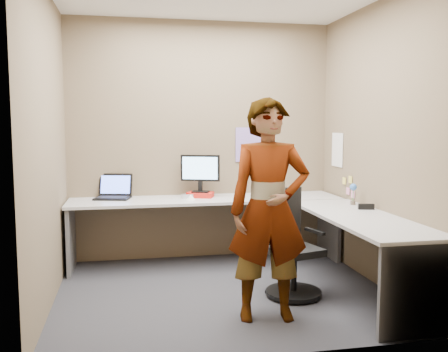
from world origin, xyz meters
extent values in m
plane|color=#28282D|center=(0.00, 0.00, 0.00)|extent=(3.00, 3.00, 0.00)
plane|color=brown|center=(0.00, 1.30, 1.35)|extent=(3.00, 0.00, 3.00)
plane|color=brown|center=(1.50, 0.00, 1.35)|extent=(0.00, 2.70, 2.70)
plane|color=brown|center=(-1.50, 0.00, 1.35)|extent=(0.00, 2.70, 2.70)
cube|color=#A3A3A3|center=(0.00, 0.98, 0.71)|extent=(2.96, 0.65, 0.03)
cube|color=#A3A3A3|center=(1.18, -0.32, 0.71)|extent=(0.65, 1.91, 0.03)
cube|color=#59595B|center=(-1.44, 0.98, 0.35)|extent=(0.04, 0.60, 0.70)
cube|color=#59595B|center=(1.44, 0.98, 0.35)|extent=(0.04, 0.60, 0.70)
cube|color=#59595B|center=(1.18, -1.24, 0.35)|extent=(0.60, 0.04, 0.70)
cube|color=red|center=(-0.05, 1.07, 0.76)|extent=(0.33, 0.28, 0.05)
cube|color=black|center=(-0.05, 1.07, 0.79)|extent=(0.22, 0.18, 0.01)
cube|color=black|center=(-0.05, 1.08, 0.85)|extent=(0.06, 0.05, 0.11)
cube|color=black|center=(-0.05, 1.08, 1.05)|extent=(0.42, 0.18, 0.29)
cube|color=#93CEFF|center=(-0.05, 1.07, 1.05)|extent=(0.37, 0.14, 0.25)
cube|color=black|center=(-1.01, 1.11, 0.74)|extent=(0.42, 0.35, 0.02)
cube|color=black|center=(-0.97, 1.24, 0.87)|extent=(0.38, 0.16, 0.24)
cube|color=#4F70FC|center=(-0.97, 1.24, 0.87)|extent=(0.33, 0.13, 0.19)
cube|color=#B7B7BC|center=(-0.20, 1.02, 0.75)|extent=(0.12, 0.08, 0.04)
sphere|color=#AE120B|center=(-0.20, 1.01, 0.78)|extent=(0.04, 0.04, 0.04)
cone|color=white|center=(-0.18, 0.89, 0.76)|extent=(0.10, 0.10, 0.06)
cube|color=black|center=(1.38, -0.03, 0.76)|extent=(0.16, 0.07, 0.05)
cylinder|color=brown|center=(1.38, 0.25, 0.75)|extent=(0.05, 0.05, 0.04)
cylinder|color=#338C3F|center=(1.38, 0.25, 0.84)|extent=(0.01, 0.01, 0.14)
sphere|color=#3B73CF|center=(1.38, 0.25, 0.91)|extent=(0.07, 0.07, 0.07)
cube|color=#846BB7|center=(0.55, 1.29, 1.30)|extent=(0.30, 0.01, 0.40)
cube|color=white|center=(1.49, 0.90, 1.25)|extent=(0.01, 0.28, 0.38)
cube|color=#F2E059|center=(1.49, 0.55, 0.95)|extent=(0.01, 0.07, 0.07)
cube|color=pink|center=(1.49, 0.60, 0.82)|extent=(0.01, 0.07, 0.07)
cube|color=pink|center=(1.49, 0.48, 0.80)|extent=(0.01, 0.07, 0.07)
cube|color=#F2E059|center=(1.49, 0.70, 0.92)|extent=(0.01, 0.07, 0.07)
cylinder|color=black|center=(0.60, -0.23, 0.04)|extent=(0.50, 0.50, 0.04)
cylinder|color=black|center=(0.60, -0.23, 0.23)|extent=(0.05, 0.05, 0.36)
cube|color=black|center=(0.60, -0.23, 0.42)|extent=(0.51, 0.51, 0.06)
cube|color=black|center=(0.55, -0.04, 0.71)|extent=(0.39, 0.15, 0.49)
cube|color=black|center=(0.38, -0.29, 0.57)|extent=(0.11, 0.27, 0.03)
cube|color=black|center=(0.81, -0.17, 0.57)|extent=(0.11, 0.27, 0.03)
imported|color=#999399|center=(0.24, -0.66, 0.87)|extent=(0.68, 0.48, 1.75)
camera|label=1|loc=(-0.86, -4.37, 1.55)|focal=40.00mm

